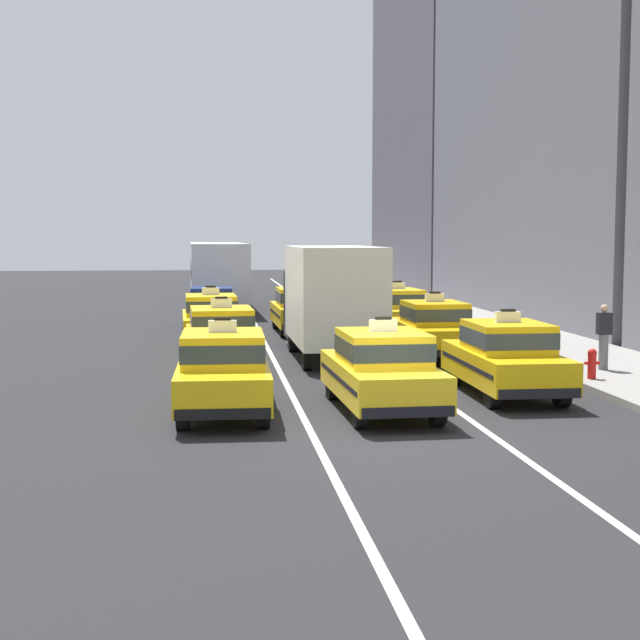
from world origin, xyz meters
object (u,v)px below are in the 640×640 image
Objects in this scene: taxi_right_third at (396,310)px; taxi_center_nearest at (382,369)px; taxi_center_third at (299,309)px; taxi_right_second at (433,328)px; taxi_left_nearest at (223,371)px; sedan_left_fourth at (212,306)px; sedan_right_fourth at (363,300)px; taxi_left_third at (211,319)px; box_truck_center_second at (330,297)px; sedan_left_sixth at (214,283)px; taxi_right_fifth at (346,291)px; pedestrian_mid_block at (604,337)px; sedan_right_sixth at (330,286)px; taxi_left_second at (221,337)px; bus_left_fifth at (217,272)px; taxi_right_nearest at (506,357)px; fire_hydrant at (592,362)px.

taxi_center_nearest is at bearing -102.66° from taxi_right_third.
taxi_center_third is 1.00× the size of taxi_right_second.
taxi_left_nearest is 0.99× the size of taxi_center_nearest.
sedan_right_fourth is (6.42, 2.69, 0.00)m from sedan_left_fourth.
taxi_left_third is 10.68m from sedan_right_fourth.
taxi_left_third is 0.99× the size of taxi_right_third.
taxi_right_third is at bearing 62.05° from box_truck_center_second.
sedan_left_sixth is 27.88m from taxi_right_second.
sedan_right_fourth is 5.76m from taxi_right_fifth.
sedan_right_sixth is at bearing 97.27° from pedestrian_mid_block.
taxi_left_second is 1.00× the size of taxi_center_nearest.
taxi_right_fifth is (3.15, 26.14, 0.00)m from taxi_center_nearest.
sedan_left_fourth is at bearing 153.48° from taxi_right_third.
taxi_right_second and taxi_right_third have the same top height.
bus_left_fifth reaches higher than pedestrian_mid_block.
taxi_left_third reaches higher than sedan_left_fourth.
box_truck_center_second reaches higher than sedan_right_sixth.
taxi_center_third is at bearing 78.80° from taxi_left_nearest.
taxi_left_nearest is 0.99× the size of taxi_right_fifth.
taxi_center_nearest is (3.24, -35.14, 0.03)m from sedan_left_sixth.
taxi_right_nearest is at bearing -143.09° from pedestrian_mid_block.
bus_left_fifth is 2.60× the size of sedan_right_sixth.
taxi_left_nearest is 9.95m from taxi_right_second.
taxi_center_nearest reaches higher than pedestrian_mid_block.
taxi_right_nearest is at bearing -76.73° from taxi_center_third.
taxi_left_second reaches higher than pedestrian_mid_block.
taxi_left_third is 7.12m from taxi_right_third.
taxi_right_second is at bearing 13.58° from taxi_left_second.
taxi_center_nearest is 0.66× the size of box_truck_center_second.
bus_left_fifth is (0.29, 8.89, 0.97)m from sedan_left_fourth.
taxi_left_nearest is at bearing -163.92° from fire_hydrant.
taxi_right_fifth is at bearing 96.09° from fire_hydrant.
sedan_right_fourth is at bearing 52.80° from taxi_left_third.
taxi_right_third reaches higher than sedan_right_sixth.
sedan_right_sixth is at bearing 90.07° from taxi_right_nearest.
pedestrian_mid_block is (9.97, -7.70, 0.12)m from taxi_left_third.
taxi_right_nearest is 12.81m from taxi_right_third.
taxi_center_third is (-0.17, 15.50, 0.00)m from taxi_center_nearest.
fire_hydrant is at bearing 25.00° from taxi_right_nearest.
taxi_left_nearest is at bearing -89.37° from sedan_left_fourth.
sedan_right_fourth is at bearing 90.00° from taxi_right_second.
taxi_left_nearest is 21.10m from sedan_right_fourth.
sedan_left_sixth is 11.04m from taxi_right_fifth.
taxi_left_nearest reaches higher than pedestrian_mid_block.
taxi_right_third is 11.88m from fire_hydrant.
taxi_left_nearest is 6.29× the size of fire_hydrant.
pedestrian_mid_block is 1.73m from fire_hydrant.
taxi_left_third is 2.75× the size of pedestrian_mid_block.
taxi_center_third is at bearing 90.63° from taxi_center_nearest.
taxi_left_second reaches higher than fire_hydrant.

